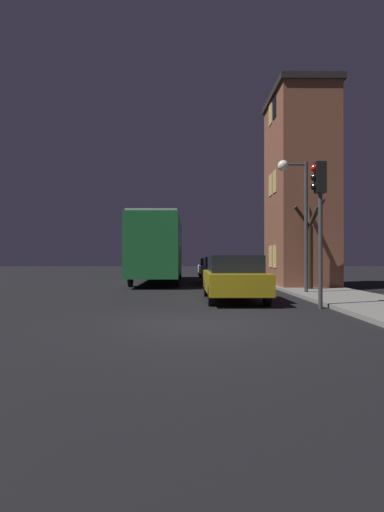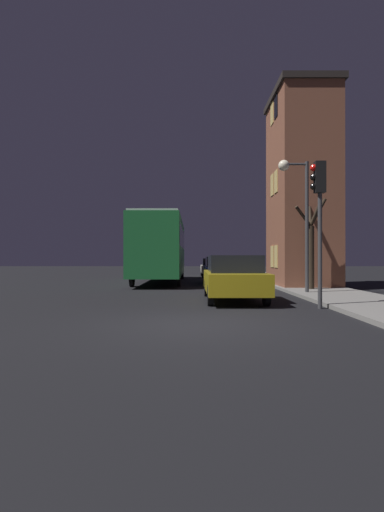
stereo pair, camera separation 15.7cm
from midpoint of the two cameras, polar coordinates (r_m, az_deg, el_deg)
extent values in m
plane|color=black|center=(8.97, 0.62, -9.64)|extent=(120.00, 120.00, 0.00)
cube|color=brown|center=(21.01, 14.90, 8.90)|extent=(2.70, 4.46, 9.35)
cube|color=black|center=(22.30, 14.89, 21.24)|extent=(2.94, 4.70, 0.30)
cube|color=#F2D172|center=(19.96, 11.48, -0.07)|extent=(0.03, 0.70, 1.10)
cube|color=#F2D172|center=(20.88, 10.94, -0.08)|extent=(0.03, 0.70, 1.10)
cube|color=#F2D172|center=(20.31, 11.47, 10.37)|extent=(0.03, 0.70, 1.10)
cube|color=#F2D172|center=(21.22, 10.93, 9.90)|extent=(0.03, 0.70, 1.10)
cube|color=black|center=(21.29, 11.46, 20.14)|extent=(0.03, 0.70, 1.10)
cube|color=#F2D172|center=(22.16, 10.92, 19.31)|extent=(0.03, 0.70, 1.10)
cylinder|color=#38383A|center=(16.26, 15.71, 4.03)|extent=(0.14, 0.14, 5.10)
cylinder|color=#38383A|center=(16.50, 14.17, 12.57)|extent=(0.90, 0.09, 0.09)
sphere|color=#F4EAC6|center=(16.38, 12.61, 12.48)|extent=(0.43, 0.43, 0.43)
cylinder|color=#38383A|center=(12.03, 17.51, 0.72)|extent=(0.12, 0.12, 3.33)
cube|color=black|center=(12.25, 17.50, 10.65)|extent=(0.30, 0.24, 0.90)
sphere|color=red|center=(12.25, 16.68, 11.94)|extent=(0.20, 0.20, 0.20)
sphere|color=black|center=(12.19, 16.68, 10.70)|extent=(0.20, 0.20, 0.20)
sphere|color=black|center=(12.14, 16.69, 9.45)|extent=(0.20, 0.20, 0.20)
cylinder|color=#2D2319|center=(17.92, 16.17, -0.19)|extent=(0.30, 0.30, 2.71)
cylinder|color=#2D2319|center=(17.75, 15.22, 5.47)|extent=(0.85, 0.49, 0.89)
cylinder|color=#2D2319|center=(18.54, 16.04, 6.06)|extent=(0.40, 1.15, 1.43)
cylinder|color=#2D2319|center=(18.02, 17.12, 5.94)|extent=(0.74, 0.36, 1.21)
cylinder|color=#2D2319|center=(17.87, 16.69, 5.43)|extent=(0.41, 0.53, 0.86)
cube|color=#1E6B33|center=(23.84, -4.90, 1.16)|extent=(2.53, 11.48, 3.14)
cube|color=black|center=(23.86, -4.90, 2.52)|extent=(2.55, 10.56, 1.13)
cube|color=#B2B2B2|center=(23.94, -4.90, 5.07)|extent=(2.40, 10.90, 0.12)
cylinder|color=black|center=(27.52, -1.88, -2.29)|extent=(0.18, 0.96, 0.96)
cylinder|color=black|center=(27.67, -6.76, -2.28)|extent=(0.18, 0.96, 0.96)
cylinder|color=black|center=(20.07, -2.34, -3.05)|extent=(0.18, 0.96, 0.96)
cylinder|color=black|center=(20.28, -9.00, -3.02)|extent=(0.18, 0.96, 0.96)
cube|color=olive|center=(13.73, 5.60, -3.64)|extent=(1.88, 4.63, 0.66)
cube|color=black|center=(13.48, 5.70, -1.11)|extent=(1.66, 2.41, 0.56)
cylinder|color=black|center=(15.35, 8.15, -4.52)|extent=(0.18, 0.64, 0.64)
cylinder|color=black|center=(15.18, 1.77, -4.56)|extent=(0.18, 0.64, 0.64)
cylinder|color=black|center=(12.40, 10.29, -5.53)|extent=(0.18, 0.64, 0.64)
cylinder|color=black|center=(12.19, 2.38, -5.63)|extent=(0.18, 0.64, 0.64)
cube|color=navy|center=(22.46, 3.48, -2.36)|extent=(1.70, 4.40, 0.67)
cube|color=black|center=(22.23, 3.52, -0.82)|extent=(1.50, 2.29, 0.54)
cylinder|color=black|center=(23.96, 5.05, -3.03)|extent=(0.18, 0.60, 0.60)
cylinder|color=black|center=(23.86, 1.41, -3.04)|extent=(0.18, 0.60, 0.60)
cylinder|color=black|center=(21.12, 5.82, -3.40)|extent=(0.18, 0.60, 0.60)
cylinder|color=black|center=(21.01, 1.69, -3.42)|extent=(0.18, 0.60, 0.60)
cube|color=beige|center=(31.17, 2.46, -1.86)|extent=(1.81, 4.66, 0.56)
cube|color=black|center=(30.93, 2.49, -0.84)|extent=(1.59, 2.43, 0.54)
cylinder|color=black|center=(32.74, 3.74, -2.27)|extent=(0.18, 0.62, 0.62)
cylinder|color=black|center=(32.66, 0.89, -2.27)|extent=(0.18, 0.62, 0.62)
cylinder|color=black|center=(29.72, 4.19, -2.47)|extent=(0.18, 0.62, 0.62)
cylinder|color=black|center=(29.63, 1.05, -2.48)|extent=(0.18, 0.62, 0.62)
camera|label=1|loc=(0.08, -90.25, 0.00)|focal=28.00mm
camera|label=2|loc=(0.08, 89.75, 0.00)|focal=28.00mm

